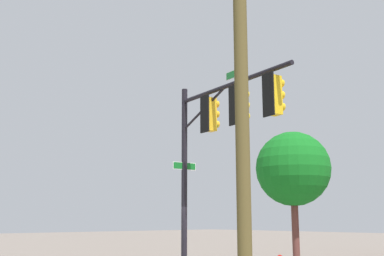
# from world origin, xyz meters

# --- Properties ---
(signal_pole_assembly) EXTENTS (5.33, 1.29, 6.64)m
(signal_pole_assembly) POSITION_xyz_m (2.02, -0.24, 4.84)
(signal_pole_assembly) COLOR black
(signal_pole_assembly) RESTS_ON ground_plane
(utility_pole) EXTENTS (1.21, 1.49, 8.16)m
(utility_pole) POSITION_xyz_m (5.30, -2.89, 4.18)
(utility_pole) COLOR brown
(utility_pole) RESTS_ON ground_plane
(tree_mid) EXTENTS (3.43, 3.43, 6.10)m
(tree_mid) POSITION_xyz_m (-0.82, 7.38, 4.36)
(tree_mid) COLOR brown
(tree_mid) RESTS_ON ground_plane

